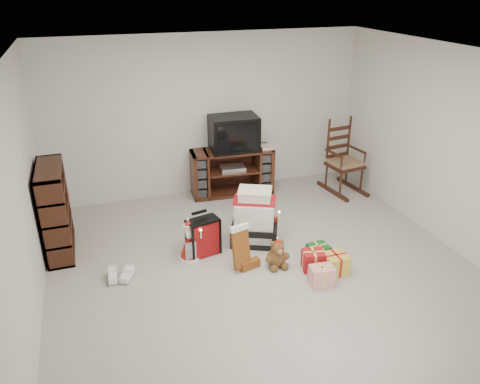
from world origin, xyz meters
name	(u,v)px	position (x,y,z in m)	size (l,w,h in m)	color
room	(266,174)	(0.00, 0.00, 1.25)	(5.01, 5.01, 2.51)	#ADA79E
tv_stand	(232,172)	(0.31, 2.24, 0.37)	(1.33, 0.56, 0.74)	#431F13
bookshelf	(55,212)	(-2.31, 1.25, 0.55)	(0.31, 0.94, 1.15)	#3A190F
rocking_chair	(343,166)	(2.07, 1.79, 0.42)	(0.60, 0.88, 1.23)	#3A190F
gift_pile	(255,220)	(0.12, 0.64, 0.33)	(0.72, 0.64, 0.75)	black
red_suitcase	(203,237)	(-0.60, 0.57, 0.25)	(0.42, 0.28, 0.58)	maroon
stocking	(241,248)	(-0.26, 0.10, 0.30)	(0.28, 0.12, 0.60)	#0C6D14
teddy_bear	(277,255)	(0.17, 0.02, 0.16)	(0.24, 0.21, 0.35)	brown
santa_figurine	(266,225)	(0.28, 0.65, 0.22)	(0.28, 0.27, 0.57)	#A92312
mrs_claus_figurine	(189,243)	(-0.79, 0.53, 0.21)	(0.27, 0.26, 0.55)	#A92312
sneaker_pair	(120,276)	(-1.66, 0.34, 0.05)	(0.33, 0.27, 0.09)	white
gift_cluster	(322,262)	(0.66, -0.24, 0.12)	(0.51, 0.78, 0.24)	#A41216
crt_television	(234,133)	(0.35, 2.24, 1.01)	(0.77, 0.58, 0.54)	black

